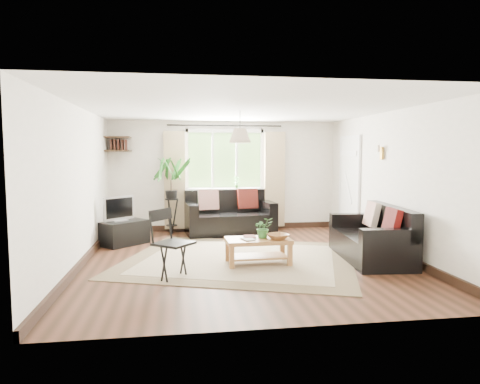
{
  "coord_description": "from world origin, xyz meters",
  "views": [
    {
      "loc": [
        -1.03,
        -6.67,
        1.7
      ],
      "look_at": [
        0.0,
        0.4,
        1.05
      ],
      "focal_mm": 32.0,
      "sensor_mm": 36.0,
      "label": 1
    }
  ],
  "objects": [
    {
      "name": "wall_back",
      "position": [
        0.0,
        2.75,
        1.2
      ],
      "size": [
        5.0,
        0.02,
        2.4
      ],
      "primitive_type": "cube",
      "color": "white",
      "rests_on": "floor"
    },
    {
      "name": "book_b",
      "position": [
        -0.03,
        -0.25,
        0.41
      ],
      "size": [
        0.18,
        0.24,
        0.02
      ],
      "primitive_type": "imported",
      "rotation": [
        0.0,
        0.0,
        -0.03
      ],
      "color": "brown",
      "rests_on": "coffee_table"
    },
    {
      "name": "tv",
      "position": [
        -2.12,
        1.41,
        0.69
      ],
      "size": [
        0.61,
        0.59,
        0.49
      ],
      "primitive_type": null,
      "rotation": [
        0.0,
        0.0,
        0.75
      ],
      "color": "#A5A5AA",
      "rests_on": "tv_stand"
    },
    {
      "name": "sofa_right",
      "position": [
        2.01,
        -0.31,
        0.41
      ],
      "size": [
        1.8,
        1.01,
        0.82
      ],
      "primitive_type": null,
      "rotation": [
        0.0,
        0.0,
        -1.66
      ],
      "color": "black",
      "rests_on": "floor"
    },
    {
      "name": "book_a",
      "position": [
        -0.08,
        -0.44,
        0.41
      ],
      "size": [
        0.23,
        0.27,
        0.02
      ],
      "primitive_type": "imported",
      "rotation": [
        0.0,
        0.0,
        0.31
      ],
      "color": "silver",
      "rests_on": "coffee_table"
    },
    {
      "name": "folding_chair",
      "position": [
        -1.1,
        -0.93,
        0.47
      ],
      "size": [
        0.68,
        0.68,
        0.94
      ],
      "primitive_type": null,
      "rotation": [
        0.0,
        0.0,
        0.88
      ],
      "color": "black",
      "rests_on": "floor"
    },
    {
      "name": "palm_stand",
      "position": [
        -1.17,
        2.37,
        0.81
      ],
      "size": [
        0.71,
        0.71,
        1.62
      ],
      "primitive_type": null,
      "rotation": [
        0.0,
        0.0,
        -0.13
      ],
      "color": "black",
      "rests_on": "floor"
    },
    {
      "name": "window",
      "position": [
        0.0,
        2.71,
        1.55
      ],
      "size": [
        2.5,
        0.16,
        2.16
      ],
      "primitive_type": null,
      "color": "white",
      "rests_on": "wall_back"
    },
    {
      "name": "sill_plant",
      "position": [
        0.25,
        2.63,
        1.06
      ],
      "size": [
        0.14,
        0.1,
        0.27
      ],
      "primitive_type": "imported",
      "color": "#2D6023",
      "rests_on": "window"
    },
    {
      "name": "corner_shelf",
      "position": [
        -2.25,
        2.5,
        1.89
      ],
      "size": [
        0.5,
        0.5,
        0.34
      ],
      "primitive_type": null,
      "color": "black",
      "rests_on": "wall_back"
    },
    {
      "name": "wall_right",
      "position": [
        2.5,
        0.0,
        1.2
      ],
      "size": [
        0.02,
        5.5,
        2.4
      ],
      "primitive_type": "cube",
      "color": "white",
      "rests_on": "floor"
    },
    {
      "name": "table_plant",
      "position": [
        0.26,
        -0.3,
        0.56
      ],
      "size": [
        0.33,
        0.3,
        0.32
      ],
      "primitive_type": "imported",
      "rotation": [
        0.0,
        0.0,
        0.19
      ],
      "color": "#2E692A",
      "rests_on": "coffee_table"
    },
    {
      "name": "rug",
      "position": [
        -0.07,
        -0.02,
        0.01
      ],
      "size": [
        4.34,
        4.02,
        0.02
      ],
      "primitive_type": "cube",
      "rotation": [
        0.0,
        0.0,
        -0.33
      ],
      "color": "beige",
      "rests_on": "floor"
    },
    {
      "name": "tv_stand",
      "position": [
        -2.03,
        1.41,
        0.22
      ],
      "size": [
        0.92,
        0.9,
        0.44
      ],
      "primitive_type": "cube",
      "rotation": [
        0.0,
        0.0,
        0.75
      ],
      "color": "black",
      "rests_on": "floor"
    },
    {
      "name": "bowl",
      "position": [
        0.46,
        -0.43,
        0.44
      ],
      "size": [
        0.41,
        0.41,
        0.08
      ],
      "primitive_type": "imported",
      "rotation": [
        0.0,
        0.0,
        0.34
      ],
      "color": "brown",
      "rests_on": "coffee_table"
    },
    {
      "name": "wall_left",
      "position": [
        -2.5,
        0.0,
        1.2
      ],
      "size": [
        0.02,
        5.5,
        2.4
      ],
      "primitive_type": "cube",
      "color": "white",
      "rests_on": "floor"
    },
    {
      "name": "floor",
      "position": [
        0.0,
        0.0,
        0.0
      ],
      "size": [
        5.5,
        5.5,
        0.0
      ],
      "primitive_type": "plane",
      "color": "black",
      "rests_on": "ground"
    },
    {
      "name": "wall_sconce",
      "position": [
        2.43,
        0.3,
        1.74
      ],
      "size": [
        0.12,
        0.12,
        0.28
      ],
      "primitive_type": null,
      "color": "beige",
      "rests_on": "wall_right"
    },
    {
      "name": "pendant_lamp",
      "position": [
        0.0,
        0.4,
        2.05
      ],
      "size": [
        0.36,
        0.36,
        0.54
      ],
      "primitive_type": null,
      "color": "beige",
      "rests_on": "ceiling"
    },
    {
      "name": "coffee_table",
      "position": [
        0.17,
        -0.35,
        0.2
      ],
      "size": [
        0.99,
        0.56,
        0.4
      ],
      "primitive_type": null,
      "rotation": [
        0.0,
        0.0,
        0.02
      ],
      "color": "brown",
      "rests_on": "floor"
    },
    {
      "name": "door",
      "position": [
        2.47,
        1.7,
        1.0
      ],
      "size": [
        0.06,
        0.96,
        2.06
      ],
      "primitive_type": "cube",
      "color": "silver",
      "rests_on": "wall_right"
    },
    {
      "name": "ceiling",
      "position": [
        0.0,
        0.0,
        2.4
      ],
      "size": [
        5.5,
        5.5,
        0.0
      ],
      "primitive_type": "plane",
      "rotation": [
        3.14,
        0.0,
        0.0
      ],
      "color": "white",
      "rests_on": "floor"
    },
    {
      "name": "wall_front",
      "position": [
        0.0,
        -2.75,
        1.2
      ],
      "size": [
        5.0,
        0.02,
        2.4
      ],
      "primitive_type": "cube",
      "color": "white",
      "rests_on": "floor"
    },
    {
      "name": "sofa_back",
      "position": [
        0.05,
        2.23,
        0.43
      ],
      "size": [
        1.92,
        1.09,
        0.87
      ],
      "primitive_type": null,
      "rotation": [
        0.0,
        0.0,
        0.1
      ],
      "color": "black",
      "rests_on": "floor"
    }
  ]
}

